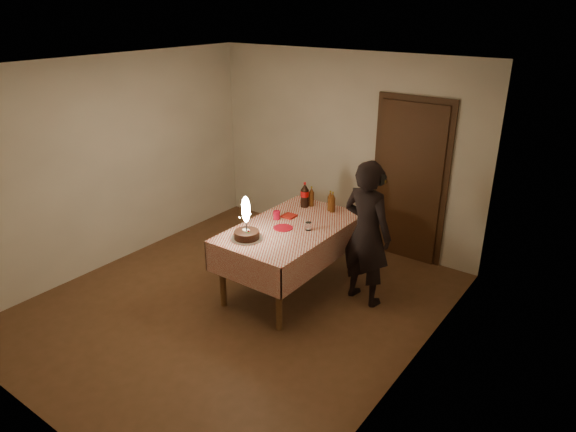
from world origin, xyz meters
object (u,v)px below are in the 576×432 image
object	(u,v)px
dining_table	(291,235)
amber_bottle_mid	(330,201)
red_plate	(283,228)
red_cup	(277,215)
amber_bottle_left	(311,197)
clear_cup	(308,226)
photographer	(367,233)
amber_bottle_right	(333,203)
cola_bottle	(305,195)
birthday_cake	(247,228)

from	to	relation	value
dining_table	amber_bottle_mid	world-z (taller)	amber_bottle_mid
red_plate	red_cup	size ratio (longest dim) A/B	2.20
red_plate	amber_bottle_left	bearing A→B (deg)	99.22
red_cup	clear_cup	bearing A→B (deg)	-4.44
photographer	clear_cup	bearing A→B (deg)	-155.73
clear_cup	amber_bottle_right	world-z (taller)	amber_bottle_right
red_plate	amber_bottle_mid	world-z (taller)	amber_bottle_mid
photographer	red_plate	bearing A→B (deg)	-155.08
dining_table	amber_bottle_mid	distance (m)	0.71
red_plate	cola_bottle	bearing A→B (deg)	104.37
red_plate	dining_table	bearing A→B (deg)	67.98
red_cup	amber_bottle_left	size ratio (longest dim) A/B	0.39
birthday_cake	photographer	world-z (taller)	photographer
dining_table	amber_bottle_mid	bearing A→B (deg)	80.64
dining_table	clear_cup	size ratio (longest dim) A/B	19.11
birthday_cake	red_plate	bearing A→B (deg)	71.44
dining_table	birthday_cake	xyz separation A→B (m)	(-0.19, -0.54, 0.23)
red_cup	clear_cup	world-z (taller)	red_cup
cola_bottle	amber_bottle_mid	bearing A→B (deg)	12.89
amber_bottle_left	amber_bottle_mid	bearing A→B (deg)	0.63
clear_cup	amber_bottle_mid	size ratio (longest dim) A/B	0.35
birthday_cake	dining_table	bearing A→B (deg)	70.83
dining_table	birthday_cake	bearing A→B (deg)	-109.17
clear_cup	cola_bottle	size ratio (longest dim) A/B	0.28
dining_table	photographer	distance (m)	0.87
red_cup	amber_bottle_right	size ratio (longest dim) A/B	0.39
red_plate	amber_bottle_right	xyz separation A→B (m)	(0.19, 0.74, 0.11)
amber_bottle_right	red_plate	bearing A→B (deg)	-104.50
cola_bottle	amber_bottle_mid	xyz separation A→B (m)	(0.32, 0.07, -0.03)
clear_cup	photographer	distance (m)	0.65
amber_bottle_mid	red_cup	bearing A→B (deg)	-121.45
birthday_cake	amber_bottle_right	bearing A→B (deg)	73.95
red_plate	clear_cup	world-z (taller)	clear_cup
red_cup	cola_bottle	world-z (taller)	cola_bottle
amber_bottle_right	clear_cup	bearing A→B (deg)	-83.89
birthday_cake	amber_bottle_left	world-z (taller)	birthday_cake
clear_cup	amber_bottle_right	size ratio (longest dim) A/B	0.35
amber_bottle_right	amber_bottle_left	bearing A→B (deg)	177.50
dining_table	amber_bottle_left	size ratio (longest dim) A/B	6.75
red_cup	photographer	xyz separation A→B (m)	(1.06, 0.23, -0.03)
red_plate	red_cup	bearing A→B (deg)	142.71
red_cup	clear_cup	distance (m)	0.47
clear_cup	red_cup	bearing A→B (deg)	175.56
amber_bottle_left	amber_bottle_mid	distance (m)	0.27
birthday_cake	photographer	xyz separation A→B (m)	(1.00, 0.84, -0.10)
red_plate	clear_cup	size ratio (longest dim) A/B	2.44
birthday_cake	photographer	size ratio (longest dim) A/B	0.29
birthday_cake	clear_cup	distance (m)	0.71
amber_bottle_right	cola_bottle	bearing A→B (deg)	-171.15
amber_bottle_mid	photographer	xyz separation A→B (m)	(0.70, -0.36, -0.10)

